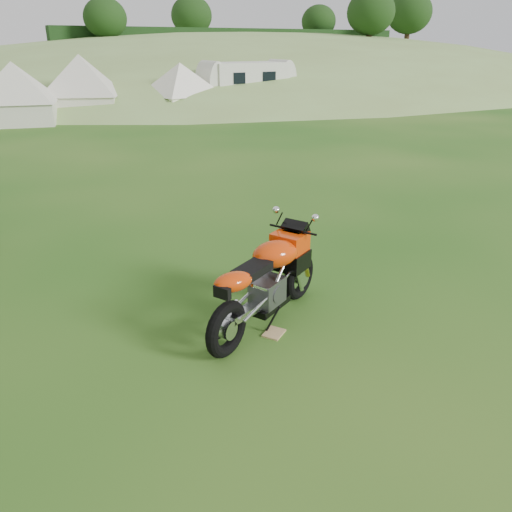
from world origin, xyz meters
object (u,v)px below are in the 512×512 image
tent_mid (82,85)px  caravan (247,85)px  tent_left (16,92)px  tent_right (181,87)px  sport_motorcycle (266,276)px  plywood_board (274,333)px

tent_mid → caravan: tent_mid is taller
tent_left → tent_right: (7.08, -0.51, -0.05)m
sport_motorcycle → caravan: size_ratio=0.44×
caravan → tent_right: bearing=-177.1°
tent_left → tent_right: size_ratio=1.04×
sport_motorcycle → tent_left: bearing=65.4°
sport_motorcycle → caravan: (10.71, 18.39, 0.50)m
plywood_board → caravan: caravan is taller
caravan → tent_left: bearing=-179.7°
tent_left → tent_mid: 3.16m
tent_mid → tent_right: size_ratio=1.10×
tent_left → sport_motorcycle: bearing=-73.7°
tent_left → tent_right: bearing=12.3°
sport_motorcycle → plywood_board: 0.68m
tent_left → tent_mid: bearing=37.2°
tent_right → caravan: size_ratio=0.57×
plywood_board → tent_mid: 20.57m
sport_motorcycle → caravan: caravan is taller
plywood_board → tent_left: (0.10, 19.18, 1.24)m
tent_right → caravan: bearing=-9.8°
plywood_board → tent_mid: (3.05, 20.30, 1.31)m
caravan → plywood_board: bearing=-116.8°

